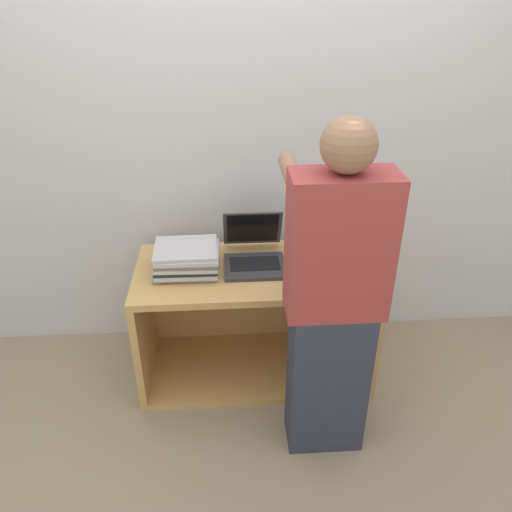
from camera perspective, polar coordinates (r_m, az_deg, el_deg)
ground_plane at (r=2.69m, az=0.30°, el=-16.74°), size 12.00×12.00×0.00m
wall_back at (r=2.66m, az=-0.72°, el=13.21°), size 8.00×0.05×2.40m
cart at (r=2.75m, az=-0.21°, el=-6.57°), size 1.21×0.58×0.66m
laptop_open at (r=2.54m, az=-0.22°, el=0.29°), size 0.30×0.37×0.25m
laptop_stack_left at (r=2.48m, az=-7.90°, el=-0.36°), size 0.33×0.28×0.13m
laptop_stack_right at (r=2.53m, az=7.43°, el=-0.39°), size 0.32×0.27×0.08m
person at (r=2.08m, az=8.84°, el=-5.50°), size 0.40×0.52×1.54m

